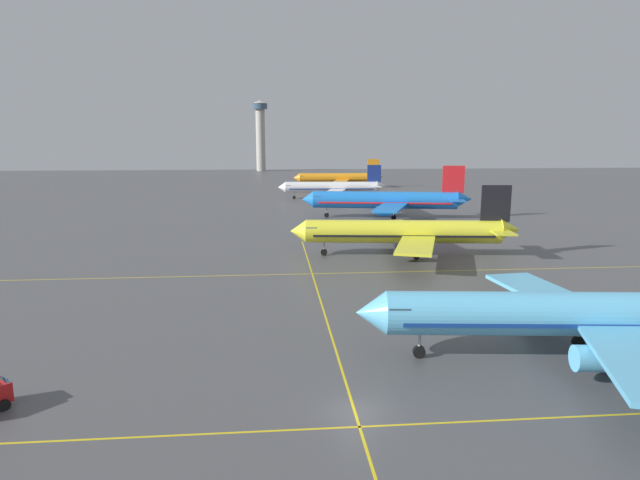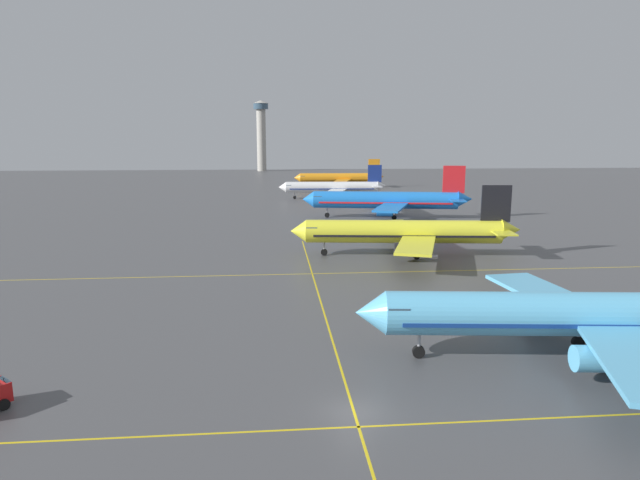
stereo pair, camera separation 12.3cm
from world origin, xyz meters
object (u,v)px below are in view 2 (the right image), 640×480
airliner_front_gate (578,315)px  airliner_third_row (387,200)px  airliner_second_row (406,232)px  airliner_far_left_stand (333,187)px  control_tower (261,130)px  airliner_far_right_stand (340,178)px

airliner_front_gate → airliner_third_row: size_ratio=0.94×
airliner_second_row → airliner_third_row: 42.29m
airliner_far_left_stand → control_tower: bearing=99.3°
airliner_front_gate → airliner_second_row: bearing=95.8°
control_tower → airliner_far_left_stand: bearing=-80.7°
airliner_far_left_stand → control_tower: (-24.69, 151.47, 19.44)m
airliner_second_row → airliner_far_right_stand: 124.74m
control_tower → airliner_front_gate: bearing=-83.6°
airliner_front_gate → airliner_second_row: (-4.33, 42.33, -0.06)m
airliner_front_gate → control_tower: size_ratio=0.93×
airliner_front_gate → airliner_second_row: 42.55m
airliner_second_row → airliner_far_left_stand: size_ratio=1.09×
airliner_far_right_stand → control_tower: 117.69m
airliner_front_gate → airliner_far_right_stand: size_ratio=1.07×
airliner_third_row → airliner_far_right_stand: size_ratio=1.15×
airliner_second_row → control_tower: bearing=96.5°
airliner_front_gate → control_tower: 281.08m
airliner_far_left_stand → control_tower: size_ratio=0.85×
airliner_far_left_stand → airliner_far_right_stand: bearing=80.2°
airliner_third_row → control_tower: size_ratio=1.00×
airliner_third_row → control_tower: bearing=99.5°
airliner_second_row → airliner_third_row: (5.81, 41.89, 0.34)m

